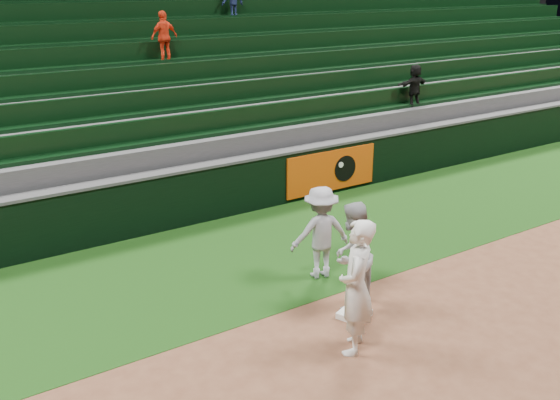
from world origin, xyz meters
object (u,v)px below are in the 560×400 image
object	(u,v)px
first_base	(354,314)
base_coach	(321,232)
baserunner	(352,256)
first_baseman	(356,287)

from	to	relation	value
first_base	base_coach	bearing A→B (deg)	74.36
first_base	baserunner	bearing A→B (deg)	61.03
first_base	base_coach	distance (m)	1.68
base_coach	baserunner	bearing A→B (deg)	92.65
first_baseman	base_coach	size ratio (longest dim) A/B	1.19
first_base	baserunner	size ratio (longest dim) A/B	0.24
first_baseman	base_coach	world-z (taller)	first_baseman
first_base	base_coach	xyz separation A→B (m)	(0.40, 1.43, 0.79)
first_base	first_baseman	size ratio (longest dim) A/B	0.22
first_baseman	base_coach	xyz separation A→B (m)	(0.99, 2.12, -0.15)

